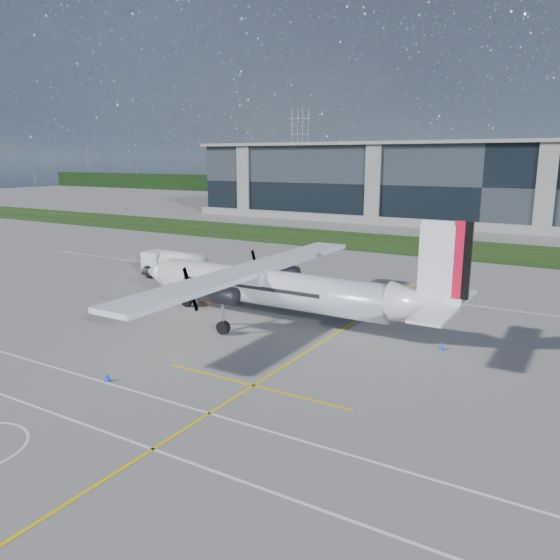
% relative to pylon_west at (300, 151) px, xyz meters
% --- Properties ---
extents(ground, '(400.00, 400.00, 0.00)m').
position_rel_pylon_west_xyz_m(ground, '(80.00, -110.00, -15.00)').
color(ground, slate).
rests_on(ground, ground).
extents(grass_strip, '(400.00, 18.00, 0.04)m').
position_rel_pylon_west_xyz_m(grass_strip, '(80.00, -102.00, -14.98)').
color(grass_strip, '#16330E').
rests_on(grass_strip, ground).
extents(terminal_building, '(120.00, 20.00, 15.00)m').
position_rel_pylon_west_xyz_m(terminal_building, '(80.00, -70.00, -7.50)').
color(terminal_building, black).
rests_on(terminal_building, ground).
extents(tree_line, '(400.00, 6.00, 6.00)m').
position_rel_pylon_west_xyz_m(tree_line, '(80.00, -10.00, -12.00)').
color(tree_line, black).
rests_on(tree_line, ground).
extents(pylon_west, '(9.00, 4.60, 30.00)m').
position_rel_pylon_west_xyz_m(pylon_west, '(0.00, 0.00, 0.00)').
color(pylon_west, gray).
rests_on(pylon_west, ground).
extents(yellow_taxiway_centerline, '(0.20, 70.00, 0.01)m').
position_rel_pylon_west_xyz_m(yellow_taxiway_centerline, '(83.00, -140.00, -14.99)').
color(yellow_taxiway_centerline, yellow).
rests_on(yellow_taxiway_centerline, ground).
extents(white_lane_line, '(90.00, 0.15, 0.01)m').
position_rel_pylon_west_xyz_m(white_lane_line, '(80.00, -164.00, -14.99)').
color(white_lane_line, white).
rests_on(white_lane_line, ground).
extents(turboprop_aircraft, '(27.94, 28.97, 8.69)m').
position_rel_pylon_west_xyz_m(turboprop_aircraft, '(78.11, -145.03, -10.65)').
color(turboprop_aircraft, white).
rests_on(turboprop_aircraft, ground).
extents(fuel_tanker_truck, '(7.87, 2.56, 2.95)m').
position_rel_pylon_west_xyz_m(fuel_tanker_truck, '(60.02, -137.17, -13.53)').
color(fuel_tanker_truck, silver).
rests_on(fuel_tanker_truck, ground).
extents(baggage_tug, '(2.96, 1.78, 1.78)m').
position_rel_pylon_west_xyz_m(baggage_tug, '(70.79, -141.24, -14.11)').
color(baggage_tug, white).
rests_on(baggage_tug, ground).
extents(ground_crew_person, '(0.95, 1.03, 2.07)m').
position_rel_pylon_west_xyz_m(ground_crew_person, '(70.21, -143.95, -13.96)').
color(ground_crew_person, '#F25907').
rests_on(ground_crew_person, ground).
extents(safety_cone_tail, '(0.36, 0.36, 0.50)m').
position_rel_pylon_west_xyz_m(safety_cone_tail, '(90.51, -144.64, -14.75)').
color(safety_cone_tail, '#0B3AC5').
rests_on(safety_cone_tail, ground).
extents(safety_cone_portwing, '(0.36, 0.36, 0.50)m').
position_rel_pylon_west_xyz_m(safety_cone_portwing, '(75.44, -159.77, -14.75)').
color(safety_cone_portwing, '#0B3AC5').
rests_on(safety_cone_portwing, ground).
extents(safety_cone_stbdwing, '(0.36, 0.36, 0.50)m').
position_rel_pylon_west_xyz_m(safety_cone_stbdwing, '(75.64, -130.41, -14.75)').
color(safety_cone_stbdwing, '#0B3AC5').
rests_on(safety_cone_stbdwing, ground).
extents(safety_cone_nose_stbd, '(0.36, 0.36, 0.50)m').
position_rel_pylon_west_xyz_m(safety_cone_nose_stbd, '(65.01, -142.77, -14.75)').
color(safety_cone_nose_stbd, '#0B3AC5').
rests_on(safety_cone_nose_stbd, ground).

